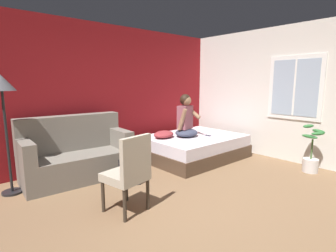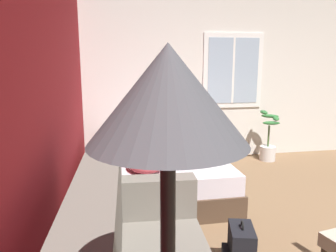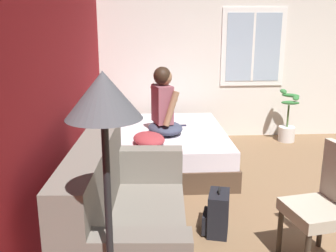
# 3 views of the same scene
# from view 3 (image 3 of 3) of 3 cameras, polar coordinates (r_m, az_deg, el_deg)

# --- Properties ---
(wall_back_accent) EXTENTS (11.11, 0.16, 2.70)m
(wall_back_accent) POSITION_cam_3_polar(r_m,az_deg,el_deg) (3.44, -16.70, 5.03)
(wall_back_accent) COLOR maroon
(wall_back_accent) RESTS_ON ground
(wall_side_with_window) EXTENTS (0.19, 7.17, 2.70)m
(wall_side_with_window) POSITION_cam_3_polar(r_m,az_deg,el_deg) (6.82, 15.23, 9.90)
(wall_side_with_window) COLOR silver
(wall_side_with_window) RESTS_ON ground
(bed) EXTENTS (2.02, 1.55, 0.48)m
(bed) POSITION_cam_3_polar(r_m,az_deg,el_deg) (5.35, -0.04, -3.15)
(bed) COLOR #4C3828
(bed) RESTS_ON ground
(couch) EXTENTS (1.75, 0.92, 1.04)m
(couch) POSITION_cam_3_polar(r_m,az_deg,el_deg) (3.13, -6.47, -14.05)
(couch) COLOR slate
(couch) RESTS_ON ground
(side_chair) EXTENTS (0.54, 0.54, 0.98)m
(side_chair) POSITION_cam_3_polar(r_m,az_deg,el_deg) (3.39, 21.97, -10.15)
(side_chair) COLOR #382D23
(side_chair) RESTS_ON ground
(person_seated) EXTENTS (0.62, 0.56, 0.88)m
(person_seated) POSITION_cam_3_polar(r_m,az_deg,el_deg) (5.02, -0.60, 2.72)
(person_seated) COLOR #383D51
(person_seated) RESTS_ON bed
(backpack) EXTENTS (0.34, 0.29, 0.46)m
(backpack) POSITION_cam_3_polar(r_m,az_deg,el_deg) (3.73, 7.17, -12.51)
(backpack) COLOR black
(backpack) RESTS_ON ground
(throw_pillow) EXTENTS (0.57, 0.49, 0.14)m
(throw_pillow) POSITION_cam_3_polar(r_m,az_deg,el_deg) (4.67, -2.78, -1.89)
(throw_pillow) COLOR #993338
(throw_pillow) RESTS_ON bed
(cell_phone) EXTENTS (0.07, 0.15, 0.01)m
(cell_phone) POSITION_cam_3_polar(r_m,az_deg,el_deg) (5.51, 1.94, 0.08)
(cell_phone) COLOR black
(cell_phone) RESTS_ON bed
(floor_lamp) EXTENTS (0.36, 0.36, 1.70)m
(floor_lamp) POSITION_cam_3_polar(r_m,az_deg,el_deg) (1.84, -9.17, -0.45)
(floor_lamp) COLOR black
(floor_lamp) RESTS_ON ground
(potted_plant) EXTENTS (0.39, 0.37, 0.85)m
(potted_plant) POSITION_cam_3_polar(r_m,az_deg,el_deg) (6.63, 16.95, 0.39)
(potted_plant) COLOR silver
(potted_plant) RESTS_ON ground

